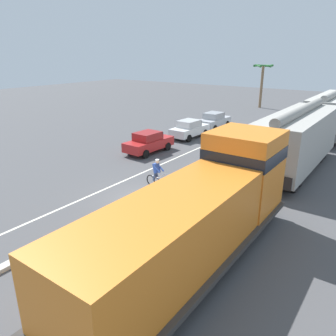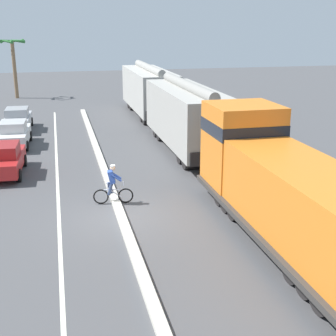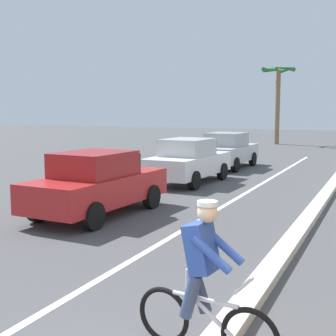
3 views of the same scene
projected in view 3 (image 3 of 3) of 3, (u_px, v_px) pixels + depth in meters
The scene contains 7 objects.
median_curb at pixel (290, 243), 9.09m from camera, with size 0.36×36.00×0.16m, color beige.
lane_stripe at pixel (177, 233), 10.11m from camera, with size 0.14×36.00×0.01m, color silver.
parked_car_red at pixel (97, 183), 11.79m from camera, with size 1.99×4.28×1.62m.
parked_car_white at pixel (189, 161), 16.98m from camera, with size 1.97×4.27×1.62m.
parked_car_silver at pixel (227, 150), 21.37m from camera, with size 1.92×4.24×1.62m.
cyclist at pixel (203, 283), 5.03m from camera, with size 1.71×0.50×1.71m.
palm_tree_near at pixel (278, 84), 35.51m from camera, with size 2.75×2.79×5.94m.
Camera 3 is at (1.59, -3.01, 2.67)m, focal length 50.00 mm.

